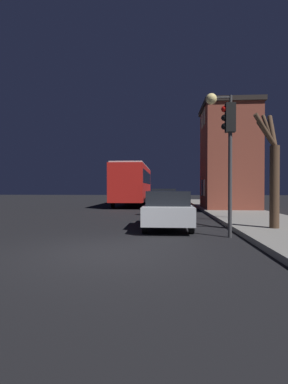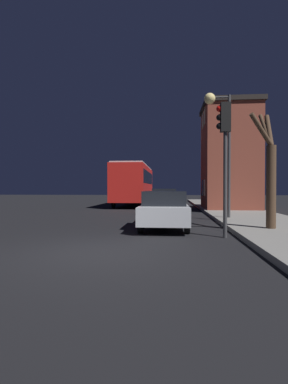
{
  "view_description": "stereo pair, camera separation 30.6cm",
  "coord_description": "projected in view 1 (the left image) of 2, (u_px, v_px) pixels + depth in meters",
  "views": [
    {
      "loc": [
        1.44,
        -7.08,
        1.54
      ],
      "look_at": [
        -0.0,
        12.5,
        1.29
      ],
      "focal_mm": 28.0,
      "sensor_mm": 36.0,
      "label": 1
    },
    {
      "loc": [
        1.75,
        -7.05,
        1.54
      ],
      "look_at": [
        -0.0,
        12.5,
        1.29
      ],
      "focal_mm": 28.0,
      "sensor_mm": 36.0,
      "label": 2
    }
  ],
  "objects": [
    {
      "name": "bare_tree",
      "position": [
        272.0,
        169.0,
        10.35
      ],
      "size": [
        1.03,
        1.66,
        4.07
      ],
      "color": "#473323",
      "rests_on": "sidewalk"
    },
    {
      "name": "streetlamp",
      "position": [
        220.0,
        123.0,
        14.08
      ],
      "size": [
        1.23,
        0.52,
        5.84
      ],
      "color": "#38383A",
      "rests_on": "sidewalk"
    },
    {
      "name": "brick_building",
      "position": [
        229.0,
        156.0,
        20.54
      ],
      "size": [
        3.71,
        4.31,
        7.09
      ],
      "color": "brown",
      "rests_on": "sidewalk"
    },
    {
      "name": "traffic_light",
      "position": [
        229.0,
        141.0,
        9.28
      ],
      "size": [
        0.43,
        0.24,
        4.18
      ],
      "color": "#38383A",
      "rests_on": "ground"
    },
    {
      "name": "ground_plane",
      "position": [
        106.0,
        252.0,
        7.18
      ],
      "size": [
        120.0,
        120.0,
        0.0
      ],
      "primitive_type": "plane",
      "color": "black"
    },
    {
      "name": "car_near_lane",
      "position": [
        168.0,
        209.0,
        11.47
      ],
      "size": [
        1.75,
        4.2,
        1.43
      ],
      "color": "#B7BABF",
      "rests_on": "ground"
    },
    {
      "name": "bus",
      "position": [
        133.0,
        182.0,
        26.71
      ],
      "size": [
        2.58,
        10.86,
        3.52
      ],
      "color": "red",
      "rests_on": "ground"
    },
    {
      "name": "car_mid_lane",
      "position": [
        164.0,
        198.0,
        21.52
      ],
      "size": [
        1.86,
        4.35,
        1.5
      ],
      "color": "black",
      "rests_on": "ground"
    }
  ]
}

